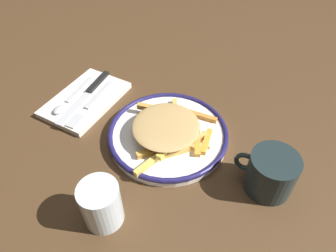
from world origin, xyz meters
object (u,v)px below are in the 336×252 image
object	(u,v)px
plate	(168,134)
fries_heap	(169,131)
knife	(89,92)
fork	(91,103)
spoon	(67,101)
water_glass	(101,204)
napkin	(86,99)
coffee_mug	(270,173)

from	to	relation	value
plate	fries_heap	bearing A→B (deg)	130.56
fries_heap	knife	xyz separation A→B (m)	(0.24, -0.04, -0.02)
fork	spoon	xyz separation A→B (m)	(0.05, 0.02, 0.00)
plate	fork	size ratio (longest dim) A/B	1.47
fries_heap	water_glass	xyz separation A→B (m)	(0.02, 0.21, 0.01)
plate	fries_heap	xyz separation A→B (m)	(-0.01, 0.01, 0.02)
napkin	coffee_mug	distance (m)	0.46
plate	water_glass	size ratio (longest dim) A/B	2.97
knife	spoon	bearing A→B (deg)	66.37
fork	coffee_mug	bearing A→B (deg)	176.49
fork	knife	world-z (taller)	knife
coffee_mug	spoon	bearing A→B (deg)	-0.44
fork	coffee_mug	xyz separation A→B (m)	(-0.43, 0.03, 0.02)
spoon	plate	bearing A→B (deg)	-175.40
water_glass	fork	bearing A→B (deg)	-48.76
napkin	water_glass	bearing A→B (deg)	133.66
water_glass	plate	bearing A→B (deg)	-93.12
coffee_mug	fork	bearing A→B (deg)	-3.51
napkin	coffee_mug	bearing A→B (deg)	175.19
knife	spoon	world-z (taller)	spoon
knife	water_glass	bearing A→B (deg)	131.63
napkin	water_glass	distance (m)	0.32
napkin	fries_heap	bearing A→B (deg)	174.37
plate	knife	xyz separation A→B (m)	(0.24, -0.03, 0.01)
plate	water_glass	xyz separation A→B (m)	(0.01, 0.22, 0.03)
fork	coffee_mug	world-z (taller)	coffee_mug
plate	spoon	bearing A→B (deg)	4.60
plate	water_glass	distance (m)	0.22
water_glass	coffee_mug	xyz separation A→B (m)	(-0.23, -0.19, -0.00)
fork	water_glass	distance (m)	0.30
knife	coffee_mug	xyz separation A→B (m)	(-0.46, 0.06, 0.02)
napkin	knife	xyz separation A→B (m)	(0.00, -0.02, 0.01)
plate	water_glass	bearing A→B (deg)	86.88
fork	water_glass	xyz separation A→B (m)	(-0.19, 0.22, 0.03)
napkin	water_glass	xyz separation A→B (m)	(-0.22, 0.23, 0.04)
fries_heap	coffee_mug	size ratio (longest dim) A/B	1.99
plate	knife	world-z (taller)	same
fries_heap	spoon	bearing A→B (deg)	2.31
spoon	fries_heap	bearing A→B (deg)	-177.69
fries_heap	spoon	xyz separation A→B (m)	(0.27, 0.01, -0.02)
fries_heap	coffee_mug	bearing A→B (deg)	176.12
fries_heap	coffee_mug	world-z (taller)	coffee_mug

